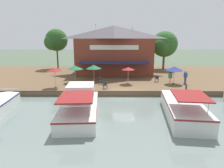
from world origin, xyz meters
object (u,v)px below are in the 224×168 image
at_px(cafe_chair_facing_river, 105,82).
at_px(tree_downstream_bank, 55,41).
at_px(waterfront_restaurant, 114,49).
at_px(cafe_chair_under_first_umbrella, 105,85).
at_px(patio_umbrella_by_entrance, 128,69).
at_px(cafe_chair_back_row_seat, 157,78).
at_px(person_near_entrance, 186,75).
at_px(patio_umbrella_near_quay_edge, 75,68).
at_px(cafe_chair_beside_entrance, 101,80).
at_px(motorboat_second_along, 81,103).
at_px(patio_umbrella_far_corner, 94,67).
at_px(patio_umbrella_mid_patio_left, 174,69).
at_px(person_mid_patio, 170,76).
at_px(mooring_post, 186,88).
at_px(patio_umbrella_mid_patio_right, 55,70).
at_px(tree_behind_restaurant, 164,45).
at_px(motorboat_outer_channel, 181,105).

relative_size(cafe_chair_facing_river, tree_downstream_bank, 0.11).
xyz_separation_m(waterfront_restaurant, cafe_chair_under_first_umbrella, (11.53, -1.09, -3.62)).
bearing_deg(patio_umbrella_by_entrance, cafe_chair_under_first_umbrella, -46.12).
bearing_deg(cafe_chair_back_row_seat, person_near_entrance, 74.15).
xyz_separation_m(patio_umbrella_near_quay_edge, cafe_chair_beside_entrance, (0.83, 3.50, -1.56)).
xyz_separation_m(patio_umbrella_by_entrance, person_near_entrance, (-0.09, 7.60, -0.91)).
bearing_deg(waterfront_restaurant, motorboat_second_along, -9.34).
height_order(waterfront_restaurant, patio_umbrella_far_corner, waterfront_restaurant).
height_order(patio_umbrella_far_corner, person_near_entrance, patio_umbrella_far_corner).
bearing_deg(person_near_entrance, tree_downstream_bank, -124.14).
distance_m(patio_umbrella_mid_patio_left, cafe_chair_under_first_umbrella, 9.47).
relative_size(person_mid_patio, tree_downstream_bank, 0.23).
bearing_deg(cafe_chair_beside_entrance, patio_umbrella_by_entrance, 91.72).
relative_size(cafe_chair_under_first_umbrella, mooring_post, 1.04).
bearing_deg(motorboat_second_along, cafe_chair_facing_river, 168.23).
relative_size(cafe_chair_back_row_seat, person_near_entrance, 0.50).
distance_m(patio_umbrella_far_corner, cafe_chair_back_row_seat, 8.85).
bearing_deg(patio_umbrella_by_entrance, patio_umbrella_mid_patio_right, -75.76).
bearing_deg(waterfront_restaurant, patio_umbrella_far_corner, -20.83).
bearing_deg(motorboat_second_along, person_mid_patio, 130.59).
height_order(patio_umbrella_far_corner, patio_umbrella_mid_patio_left, patio_umbrella_far_corner).
bearing_deg(cafe_chair_beside_entrance, patio_umbrella_mid_patio_left, 90.13).
distance_m(patio_umbrella_by_entrance, patio_umbrella_far_corner, 4.84).
distance_m(motorboat_second_along, tree_behind_restaurant, 26.40).
distance_m(waterfront_restaurant, mooring_post, 15.60).
xyz_separation_m(patio_umbrella_by_entrance, tree_behind_restaurant, (-13.44, 7.82, 2.71)).
relative_size(waterfront_restaurant, cafe_chair_beside_entrance, 15.26).
xyz_separation_m(cafe_chair_under_first_umbrella, motorboat_second_along, (6.51, -1.88, -0.18)).
distance_m(cafe_chair_back_row_seat, person_mid_patio, 2.25).
distance_m(patio_umbrella_mid_patio_right, patio_umbrella_far_corner, 5.64).
distance_m(patio_umbrella_far_corner, cafe_chair_beside_entrance, 2.35).
height_order(person_near_entrance, tree_behind_restaurant, tree_behind_restaurant).
height_order(motorboat_second_along, tree_behind_restaurant, tree_behind_restaurant).
bearing_deg(cafe_chair_facing_river, mooring_post, 71.66).
bearing_deg(cafe_chair_under_first_umbrella, patio_umbrella_near_quay_edge, -130.01).
distance_m(patio_umbrella_near_quay_edge, person_mid_patio, 12.63).
distance_m(waterfront_restaurant, person_near_entrance, 13.14).
bearing_deg(cafe_chair_under_first_umbrella, patio_umbrella_far_corner, -157.28).
bearing_deg(mooring_post, patio_umbrella_mid_patio_left, -176.80).
bearing_deg(waterfront_restaurant, patio_umbrella_by_entrance, 11.91).
bearing_deg(tree_downstream_bank, cafe_chair_back_row_seat, 52.83).
xyz_separation_m(patio_umbrella_mid_patio_left, tree_behind_restaurant, (-13.53, 1.81, 2.68)).
bearing_deg(patio_umbrella_near_quay_edge, patio_umbrella_mid_patio_right, -31.62).
bearing_deg(motorboat_second_along, patio_umbrella_mid_patio_right, -149.25).
height_order(cafe_chair_facing_river, motorboat_outer_channel, motorboat_outer_channel).
xyz_separation_m(patio_umbrella_far_corner, person_near_entrance, (1.23, 12.26, -0.97)).
relative_size(patio_umbrella_by_entrance, tree_behind_restaurant, 0.30).
xyz_separation_m(cafe_chair_under_first_umbrella, cafe_chair_back_row_seat, (-3.91, 6.98, 0.00)).
bearing_deg(patio_umbrella_near_quay_edge, waterfront_restaurant, 146.42).
height_order(person_mid_patio, tree_downstream_bank, tree_downstream_bank).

